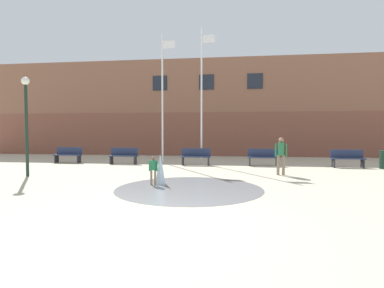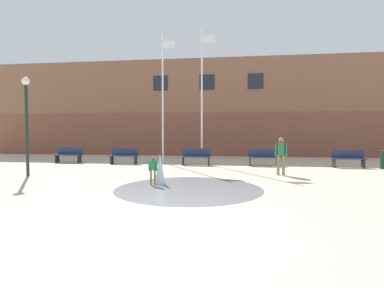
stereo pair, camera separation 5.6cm
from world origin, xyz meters
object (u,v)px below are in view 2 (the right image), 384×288
object	(u,v)px
park_bench_under_right_flagpole	(263,157)
flagpole_right	(202,92)
park_bench_center	(196,156)
lamp_post_left_lane	(26,112)
park_bench_far_left	(69,155)
flagpole_left	(163,95)
park_bench_left_of_flagpoles	(124,155)
adult_near_bench	(281,153)
park_bench_far_right	(348,158)
child_with_pink_shirt	(153,168)

from	to	relation	value
park_bench_under_right_flagpole	flagpole_right	distance (m)	4.95
park_bench_center	lamp_post_left_lane	world-z (taller)	lamp_post_left_lane
park_bench_under_right_flagpole	lamp_post_left_lane	world-z (taller)	lamp_post_left_lane
park_bench_far_left	flagpole_left	bearing A→B (deg)	6.24
park_bench_under_right_flagpole	flagpole_right	bearing A→B (deg)	167.93
park_bench_center	park_bench_under_right_flagpole	xyz separation A→B (m)	(3.60, 0.09, 0.00)
park_bench_left_of_flagpoles	adult_near_bench	xyz separation A→B (m)	(8.12, -3.22, 0.45)
park_bench_left_of_flagpoles	flagpole_right	distance (m)	5.71
park_bench_far_right	lamp_post_left_lane	distance (m)	15.15
park_bench_far_right	child_with_pink_shirt	xyz separation A→B (m)	(-8.54, -6.12, 0.10)
adult_near_bench	lamp_post_left_lane	size ratio (longest dim) A/B	0.39
park_bench_left_of_flagpoles	child_with_pink_shirt	size ratio (longest dim) A/B	1.62
child_with_pink_shirt	flagpole_left	bearing A→B (deg)	120.41
flagpole_left	flagpole_right	world-z (taller)	flagpole_right
park_bench_far_left	park_bench_left_of_flagpoles	size ratio (longest dim) A/B	1.00
park_bench_left_of_flagpoles	park_bench_far_right	size ratio (longest dim) A/B	1.00
adult_near_bench	flagpole_right	size ratio (longest dim) A/B	0.21
park_bench_left_of_flagpoles	park_bench_far_right	bearing A→B (deg)	-0.45
park_bench_far_right	flagpole_left	size ratio (longest dim) A/B	0.22
park_bench_far_left	park_bench_left_of_flagpoles	world-z (taller)	same
child_with_pink_shirt	flagpole_right	world-z (taller)	flagpole_right
park_bench_far_left	child_with_pink_shirt	bearing A→B (deg)	-43.08
lamp_post_left_lane	adult_near_bench	bearing A→B (deg)	9.44
park_bench_far_right	flagpole_right	world-z (taller)	flagpole_right
lamp_post_left_lane	flagpole_left	bearing A→B (deg)	52.40
park_bench_left_of_flagpoles	lamp_post_left_lane	bearing A→B (deg)	-114.77
flagpole_left	flagpole_right	xyz separation A→B (m)	(2.26, 0.00, 0.12)
park_bench_left_of_flagpoles	park_bench_under_right_flagpole	size ratio (longest dim) A/B	1.00
park_bench_center	child_with_pink_shirt	world-z (taller)	child_with_pink_shirt
park_bench_far_left	flagpole_left	xyz separation A→B (m)	(5.54, 0.61, 3.47)
flagpole_left	park_bench_left_of_flagpoles	bearing A→B (deg)	-160.26
park_bench_left_of_flagpoles	flagpole_left	size ratio (longest dim) A/B	0.22
park_bench_far_left	flagpole_left	size ratio (longest dim) A/B	0.22
park_bench_left_of_flagpoles	park_bench_under_right_flagpole	bearing A→B (deg)	0.31
park_bench_under_right_flagpole	lamp_post_left_lane	distance (m)	11.38
adult_near_bench	flagpole_left	size ratio (longest dim) A/B	0.21
park_bench_center	flagpole_left	world-z (taller)	flagpole_left
park_bench_under_right_flagpole	park_bench_far_right	distance (m)	4.20
park_bench_far_right	flagpole_left	world-z (taller)	flagpole_left
park_bench_left_of_flagpoles	park_bench_center	bearing A→B (deg)	-0.73
park_bench_center	park_bench_under_right_flagpole	bearing A→B (deg)	1.51
park_bench_center	flagpole_right	distance (m)	3.69
park_bench_far_left	park_bench_center	size ratio (longest dim) A/B	1.00
child_with_pink_shirt	flagpole_left	size ratio (longest dim) A/B	0.13
adult_near_bench	flagpole_right	distance (m)	6.29
park_bench_far_left	park_bench_under_right_flagpole	bearing A→B (deg)	-0.56
park_bench_left_of_flagpoles	park_bench_center	distance (m)	4.11
flagpole_left	flagpole_right	distance (m)	2.27
flagpole_left	park_bench_far_right	bearing A→B (deg)	-4.95
park_bench_far_right	child_with_pink_shirt	bearing A→B (deg)	-144.39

